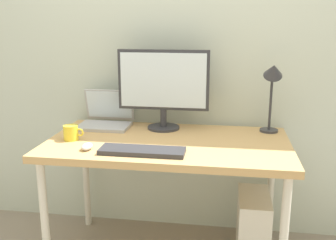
{
  "coord_description": "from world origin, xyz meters",
  "views": [
    {
      "loc": [
        0.32,
        -2.1,
        1.41
      ],
      "look_at": [
        0.0,
        0.0,
        0.87
      ],
      "focal_mm": 41.87,
      "sensor_mm": 36.0,
      "label": 1
    }
  ],
  "objects_px": {
    "monitor": "(163,85)",
    "coffee_mug": "(71,133)",
    "desk_lamp": "(273,81)",
    "mouse": "(87,146)",
    "laptop": "(106,117)",
    "computer_tower": "(253,228)",
    "keyboard": "(142,151)",
    "desk": "(168,151)"
  },
  "relations": [
    {
      "from": "desk",
      "to": "monitor",
      "type": "distance_m",
      "value": 0.43
    },
    {
      "from": "laptop",
      "to": "keyboard",
      "type": "distance_m",
      "value": 0.61
    },
    {
      "from": "monitor",
      "to": "mouse",
      "type": "height_order",
      "value": "monitor"
    },
    {
      "from": "keyboard",
      "to": "coffee_mug",
      "type": "xyz_separation_m",
      "value": [
        -0.45,
        0.16,
        0.03
      ]
    },
    {
      "from": "monitor",
      "to": "laptop",
      "type": "relative_size",
      "value": 1.76
    },
    {
      "from": "monitor",
      "to": "computer_tower",
      "type": "xyz_separation_m",
      "value": [
        0.57,
        -0.19,
        -0.82
      ]
    },
    {
      "from": "desk_lamp",
      "to": "mouse",
      "type": "xyz_separation_m",
      "value": [
        -0.98,
        -0.47,
        -0.3
      ]
    },
    {
      "from": "laptop",
      "to": "computer_tower",
      "type": "bearing_deg",
      "value": -12.44
    },
    {
      "from": "monitor",
      "to": "coffee_mug",
      "type": "distance_m",
      "value": 0.62
    },
    {
      "from": "desk",
      "to": "coffee_mug",
      "type": "xyz_separation_m",
      "value": [
        -0.55,
        -0.07,
        0.11
      ]
    },
    {
      "from": "desk_lamp",
      "to": "coffee_mug",
      "type": "relative_size",
      "value": 3.75
    },
    {
      "from": "desk_lamp",
      "to": "computer_tower",
      "type": "xyz_separation_m",
      "value": [
        -0.08,
        -0.19,
        -0.86
      ]
    },
    {
      "from": "monitor",
      "to": "computer_tower",
      "type": "distance_m",
      "value": 1.02
    },
    {
      "from": "laptop",
      "to": "coffee_mug",
      "type": "distance_m",
      "value": 0.35
    },
    {
      "from": "desk",
      "to": "desk_lamp",
      "type": "height_order",
      "value": "desk_lamp"
    },
    {
      "from": "coffee_mug",
      "to": "computer_tower",
      "type": "bearing_deg",
      "value": 6.81
    },
    {
      "from": "monitor",
      "to": "computer_tower",
      "type": "height_order",
      "value": "monitor"
    },
    {
      "from": "desk_lamp",
      "to": "mouse",
      "type": "bearing_deg",
      "value": -154.52
    },
    {
      "from": "keyboard",
      "to": "mouse",
      "type": "relative_size",
      "value": 4.89
    },
    {
      "from": "laptop",
      "to": "computer_tower",
      "type": "distance_m",
      "value": 1.14
    },
    {
      "from": "laptop",
      "to": "desk_lamp",
      "type": "relative_size",
      "value": 0.72
    },
    {
      "from": "monitor",
      "to": "coffee_mug",
      "type": "bearing_deg",
      "value": -146.7
    },
    {
      "from": "keyboard",
      "to": "computer_tower",
      "type": "xyz_separation_m",
      "value": [
        0.6,
        0.29,
        -0.55
      ]
    },
    {
      "from": "coffee_mug",
      "to": "desk",
      "type": "bearing_deg",
      "value": 7.53
    },
    {
      "from": "desk",
      "to": "mouse",
      "type": "relative_size",
      "value": 15.18
    },
    {
      "from": "desk",
      "to": "laptop",
      "type": "relative_size",
      "value": 4.27
    },
    {
      "from": "keyboard",
      "to": "computer_tower",
      "type": "relative_size",
      "value": 1.05
    },
    {
      "from": "monitor",
      "to": "mouse",
      "type": "bearing_deg",
      "value": -125.38
    },
    {
      "from": "desk_lamp",
      "to": "coffee_mug",
      "type": "distance_m",
      "value": 1.2
    },
    {
      "from": "desk",
      "to": "keyboard",
      "type": "height_order",
      "value": "keyboard"
    },
    {
      "from": "laptop",
      "to": "keyboard",
      "type": "height_order",
      "value": "laptop"
    },
    {
      "from": "mouse",
      "to": "computer_tower",
      "type": "distance_m",
      "value": 1.1
    },
    {
      "from": "desk_lamp",
      "to": "computer_tower",
      "type": "bearing_deg",
      "value": -112.75
    },
    {
      "from": "computer_tower",
      "to": "laptop",
      "type": "bearing_deg",
      "value": 167.56
    },
    {
      "from": "keyboard",
      "to": "computer_tower",
      "type": "distance_m",
      "value": 0.87
    },
    {
      "from": "desk_lamp",
      "to": "desk",
      "type": "bearing_deg",
      "value": -157.31
    },
    {
      "from": "mouse",
      "to": "coffee_mug",
      "type": "xyz_separation_m",
      "value": [
        -0.15,
        0.15,
        0.03
      ]
    },
    {
      "from": "monitor",
      "to": "desk_lamp",
      "type": "relative_size",
      "value": 1.26
    },
    {
      "from": "coffee_mug",
      "to": "keyboard",
      "type": "bearing_deg",
      "value": -20.01
    },
    {
      "from": "laptop",
      "to": "coffee_mug",
      "type": "xyz_separation_m",
      "value": [
        -0.1,
        -0.33,
        -0.01
      ]
    },
    {
      "from": "keyboard",
      "to": "mouse",
      "type": "bearing_deg",
      "value": 177.73
    },
    {
      "from": "laptop",
      "to": "desk_lamp",
      "type": "distance_m",
      "value": 1.06
    }
  ]
}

